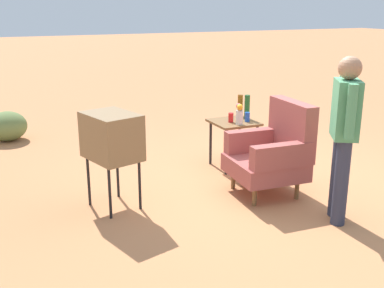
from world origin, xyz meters
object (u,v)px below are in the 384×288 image
(tv_on_stand, at_px, (112,137))
(person_standing, at_px, (344,130))
(bottle_wine_green, at_px, (247,107))
(soda_can_red, at_px, (231,118))
(bottle_tall_amber, at_px, (240,106))
(soda_can_blue, at_px, (247,117))
(flower_vase, at_px, (239,113))
(armchair, at_px, (274,151))
(side_table, at_px, (234,128))

(tv_on_stand, relative_size, person_standing, 0.63)
(person_standing, relative_size, bottle_wine_green, 5.12)
(soda_can_red, bearing_deg, bottle_wine_green, 105.79)
(tv_on_stand, distance_m, bottle_wine_green, 2.13)
(tv_on_stand, bearing_deg, soda_can_red, 108.93)
(soda_can_red, distance_m, bottle_tall_amber, 0.37)
(person_standing, bearing_deg, soda_can_red, -173.04)
(tv_on_stand, relative_size, soda_can_blue, 8.44)
(tv_on_stand, bearing_deg, person_standing, 57.88)
(soda_can_blue, xyz_separation_m, flower_vase, (0.09, -0.17, 0.09))
(tv_on_stand, bearing_deg, armchair, 78.72)
(soda_can_red, bearing_deg, side_table, 115.10)
(person_standing, relative_size, flower_vase, 6.19)
(armchair, height_order, person_standing, person_standing)
(bottle_wine_green, relative_size, flower_vase, 1.21)
(bottle_wine_green, xyz_separation_m, bottle_tall_amber, (-0.15, -0.02, -0.01))
(soda_can_red, xyz_separation_m, soda_can_blue, (0.06, 0.21, 0.00))
(flower_vase, bearing_deg, side_table, 172.70)
(soda_can_red, bearing_deg, soda_can_blue, 74.31)
(soda_can_blue, bearing_deg, armchair, -11.36)
(bottle_wine_green, bearing_deg, bottle_tall_amber, -172.75)
(side_table, relative_size, tv_on_stand, 0.61)
(side_table, xyz_separation_m, soda_can_blue, (0.09, 0.15, 0.15))
(soda_can_red, height_order, bottle_tall_amber, bottle_tall_amber)
(armchair, height_order, bottle_tall_amber, armchair)
(soda_can_blue, distance_m, bottle_tall_amber, 0.31)
(side_table, bearing_deg, flower_vase, -7.30)
(armchair, height_order, bottle_wine_green, armchair)
(soda_can_blue, bearing_deg, soda_can_red, -105.69)
(person_standing, bearing_deg, soda_can_blue, -179.62)
(bottle_wine_green, height_order, soda_can_red, bottle_wine_green)
(side_table, height_order, tv_on_stand, tv_on_stand)
(side_table, xyz_separation_m, bottle_tall_amber, (-0.20, 0.21, 0.24))
(bottle_tall_amber, xyz_separation_m, flower_vase, (0.38, -0.23, -0.00))
(soda_can_blue, bearing_deg, bottle_wine_green, 151.17)
(armchair, relative_size, bottle_wine_green, 3.31)
(armchair, xyz_separation_m, flower_vase, (-0.80, 0.01, 0.28))
(armchair, bearing_deg, soda_can_blue, 168.64)
(armchair, distance_m, soda_can_red, 0.97)
(tv_on_stand, distance_m, person_standing, 2.31)
(person_standing, relative_size, soda_can_blue, 13.44)
(person_standing, bearing_deg, bottle_wine_green, 178.02)
(tv_on_stand, xyz_separation_m, person_standing, (1.23, 1.95, 0.16))
(soda_can_blue, bearing_deg, person_standing, 0.38)
(armchair, distance_m, flower_vase, 0.84)
(side_table, height_order, bottle_tall_amber, bottle_tall_amber)
(bottle_tall_amber, bearing_deg, bottle_wine_green, 7.25)
(soda_can_red, bearing_deg, armchair, 1.97)
(person_standing, distance_m, bottle_wine_green, 1.91)
(side_table, bearing_deg, person_standing, 4.94)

